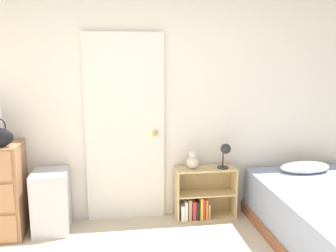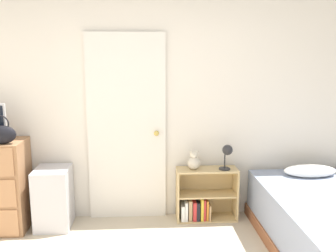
{
  "view_description": "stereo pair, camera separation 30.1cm",
  "coord_description": "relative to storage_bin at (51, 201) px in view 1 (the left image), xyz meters",
  "views": [
    {
      "loc": [
        -0.33,
        -1.93,
        1.79
      ],
      "look_at": [
        0.21,
        1.74,
        1.06
      ],
      "focal_mm": 40.0,
      "sensor_mm": 36.0,
      "label": 1
    },
    {
      "loc": [
        -0.03,
        -1.96,
        1.79
      ],
      "look_at": [
        0.21,
        1.74,
        1.06
      ],
      "focal_mm": 40.0,
      "sensor_mm": 36.0,
      "label": 2
    }
  ],
  "objects": [
    {
      "name": "teddy_bear",
      "position": [
        1.47,
        0.08,
        0.34
      ],
      "size": [
        0.14,
        0.14,
        0.21
      ],
      "color": "beige",
      "rests_on": "bookshelf"
    },
    {
      "name": "door_closed",
      "position": [
        0.76,
        0.2,
        0.69
      ],
      "size": [
        0.83,
        0.09,
        2.0
      ],
      "color": "silver",
      "rests_on": "ground_plane"
    },
    {
      "name": "bookshelf",
      "position": [
        1.57,
        0.08,
        -0.09
      ],
      "size": [
        0.65,
        0.25,
        0.57
      ],
      "color": "tan",
      "rests_on": "ground_plane"
    },
    {
      "name": "desk_lamp",
      "position": [
        1.82,
        0.04,
        0.44
      ],
      "size": [
        0.14,
        0.13,
        0.27
      ],
      "color": "#262628",
      "rests_on": "bookshelf"
    },
    {
      "name": "wall_back",
      "position": [
        0.98,
        0.25,
        0.96
      ],
      "size": [
        10.0,
        0.06,
        2.55
      ],
      "color": "silver",
      "rests_on": "ground_plane"
    },
    {
      "name": "storage_bin",
      "position": [
        0.0,
        0.0,
        0.0
      ],
      "size": [
        0.35,
        0.4,
        0.63
      ],
      "color": "silver",
      "rests_on": "ground_plane"
    }
  ]
}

